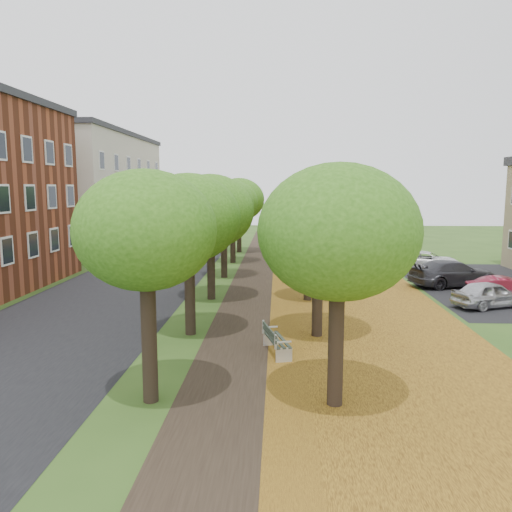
# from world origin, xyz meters

# --- Properties ---
(ground) EXTENTS (120.00, 120.00, 0.00)m
(ground) POSITION_xyz_m (0.00, 0.00, 0.00)
(ground) COLOR #2D4C19
(ground) RESTS_ON ground
(street_asphalt) EXTENTS (8.00, 70.00, 0.01)m
(street_asphalt) POSITION_xyz_m (-7.50, 15.00, 0.00)
(street_asphalt) COLOR black
(street_asphalt) RESTS_ON ground
(footpath) EXTENTS (3.20, 70.00, 0.01)m
(footpath) POSITION_xyz_m (0.00, 15.00, 0.00)
(footpath) COLOR black
(footpath) RESTS_ON ground
(leaf_verge) EXTENTS (7.50, 70.00, 0.01)m
(leaf_verge) POSITION_xyz_m (5.00, 15.00, 0.01)
(leaf_verge) COLOR #AC791F
(leaf_verge) RESTS_ON ground
(parking_lot) EXTENTS (9.00, 16.00, 0.01)m
(parking_lot) POSITION_xyz_m (13.50, 16.00, 0.00)
(parking_lot) COLOR black
(parking_lot) RESTS_ON ground
(tree_row_west) EXTENTS (3.90, 33.90, 6.15)m
(tree_row_west) POSITION_xyz_m (-2.20, 15.00, 4.46)
(tree_row_west) COLOR black
(tree_row_west) RESTS_ON ground
(tree_row_east) EXTENTS (3.90, 33.90, 6.15)m
(tree_row_east) POSITION_xyz_m (2.60, 15.00, 4.46)
(tree_row_east) COLOR black
(tree_row_east) RESTS_ON ground
(building_cream) EXTENTS (10.30, 20.30, 10.40)m
(building_cream) POSITION_xyz_m (-17.00, 33.00, 5.21)
(building_cream) COLOR beige
(building_cream) RESTS_ON ground
(bench) EXTENTS (1.02, 2.00, 0.91)m
(bench) POSITION_xyz_m (1.04, 3.89, 0.47)
(bench) COLOR #2D392F
(bench) RESTS_ON ground
(car_silver) EXTENTS (3.92, 2.68, 1.24)m
(car_silver) POSITION_xyz_m (11.00, 10.87, 0.62)
(car_silver) COLOR silver
(car_silver) RESTS_ON ground
(car_red) EXTENTS (3.87, 1.84, 1.23)m
(car_red) POSITION_xyz_m (12.27, 11.88, 0.61)
(car_red) COLOR maroon
(car_red) RESTS_ON ground
(car_grey) EXTENTS (5.44, 3.39, 1.47)m
(car_grey) POSITION_xyz_m (11.00, 15.80, 0.73)
(car_grey) COLOR #34343A
(car_grey) RESTS_ON ground
(car_white) EXTENTS (4.97, 3.35, 1.26)m
(car_white) POSITION_xyz_m (11.14, 21.25, 0.63)
(car_white) COLOR white
(car_white) RESTS_ON ground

